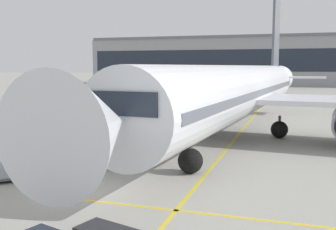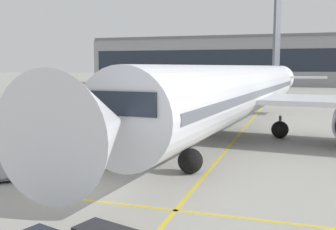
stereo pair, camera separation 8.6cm
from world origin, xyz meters
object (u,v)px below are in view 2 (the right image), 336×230
safety_cone_nose_mark (180,132)px  ground_crew_by_carts (58,151)px  baggage_cart_lead (66,154)px  safety_cone_wingtip (138,138)px  safety_cone_engine_keepout (170,137)px  baggage_cart_second (5,161)px  belt_loader (131,149)px  ground_crew_by_loader (118,150)px  parked_airplane (241,92)px

safety_cone_nose_mark → ground_crew_by_carts: bearing=-106.2°
baggage_cart_lead → safety_cone_wingtip: (0.68, 8.86, -0.63)m
baggage_cart_lead → safety_cone_engine_keepout: (2.75, 10.34, -0.68)m
ground_crew_by_carts → baggage_cart_second: bearing=-113.3°
baggage_cart_second → ground_crew_by_carts: 3.19m
belt_loader → baggage_cart_lead: size_ratio=1.85×
baggage_cart_lead → ground_crew_by_loader: bearing=37.1°
belt_loader → safety_cone_engine_keepout: 7.48m
safety_cone_engine_keepout → safety_cone_wingtip: size_ratio=0.87×
baggage_cart_lead → ground_crew_by_carts: baggage_cart_lead is taller
parked_airplane → safety_cone_nose_mark: bearing=-171.9°
ground_crew_by_carts → safety_cone_nose_mark: (3.63, 12.46, -0.68)m
baggage_cart_second → safety_cone_engine_keepout: bearing=69.1°
baggage_cart_lead → ground_crew_by_carts: bearing=146.2°
baggage_cart_second → ground_crew_by_loader: (4.43, 4.13, -0.00)m
parked_airplane → belt_loader: bearing=-115.1°
parked_airplane → safety_cone_engine_keepout: (-5.00, -3.38, -3.45)m
safety_cone_nose_mark → baggage_cart_second: bearing=-107.6°
safety_cone_engine_keepout → safety_cone_nose_mark: bearing=89.3°
ground_crew_by_loader → baggage_cart_second: bearing=-137.0°
ground_crew_by_loader → safety_cone_wingtip: size_ratio=2.32×
ground_crew_by_loader → safety_cone_nose_mark: bearing=87.7°
belt_loader → ground_crew_by_loader: bearing=-107.0°
belt_loader → baggage_cart_second: 7.10m
baggage_cart_second → safety_cone_nose_mark: (4.89, 15.38, -0.68)m
parked_airplane → safety_cone_nose_mark: parked_airplane is taller
ground_crew_by_loader → safety_cone_nose_mark: ground_crew_by_loader is taller
baggage_cart_lead → ground_crew_by_loader: (2.33, 1.76, -0.00)m
ground_crew_by_loader → safety_cone_engine_keepout: 8.62m
baggage_cart_lead → safety_cone_wingtip: baggage_cart_lead is taller
parked_airplane → belt_loader: size_ratio=10.15×
belt_loader → ground_crew_by_carts: (-3.51, -2.33, 0.11)m
baggage_cart_second → ground_crew_by_carts: size_ratio=1.46×
baggage_cart_lead → safety_cone_nose_mark: (2.79, 13.02, -0.68)m
safety_cone_engine_keepout → ground_crew_by_loader: bearing=-92.8°
ground_crew_by_loader → safety_cone_engine_keepout: (0.43, 8.58, -0.68)m
ground_crew_by_carts → safety_cone_wingtip: size_ratio=2.32×
baggage_cart_lead → parked_airplane: bearing=60.5°
parked_airplane → baggage_cart_second: bearing=-121.5°
baggage_cart_second → safety_cone_nose_mark: bearing=72.4°
belt_loader → baggage_cart_second: size_ratio=1.85×
baggage_cart_lead → safety_cone_nose_mark: baggage_cart_lead is taller
belt_loader → baggage_cart_second: belt_loader is taller
safety_cone_engine_keepout → ground_crew_by_carts: bearing=-110.2°
parked_airplane → ground_crew_by_carts: size_ratio=27.44×
parked_airplane → safety_cone_nose_mark: (-4.96, -0.70, -3.45)m
baggage_cart_lead → safety_cone_engine_keepout: baggage_cart_lead is taller
belt_loader → ground_crew_by_loader: size_ratio=2.70×
parked_airplane → safety_cone_engine_keepout: 6.95m
safety_cone_wingtip → parked_airplane: bearing=34.5°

